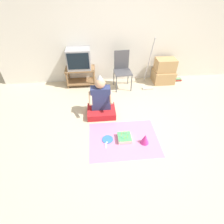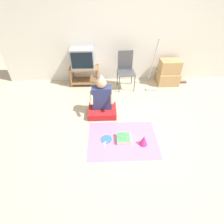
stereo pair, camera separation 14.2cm
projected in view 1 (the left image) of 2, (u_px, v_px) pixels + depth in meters
The scene contains 15 objects.
ground_plane at pixel (139, 136), 3.25m from camera, with size 16.00×16.00×0.00m, color beige.
wall_back at pixel (124, 31), 4.19m from camera, with size 6.40×0.06×2.55m.
tv_stand at pixel (81, 75), 4.56m from camera, with size 0.75×0.41×0.47m.
tv at pixel (79, 59), 4.28m from camera, with size 0.57×0.40×0.49m.
folding_chair at pixel (122, 68), 4.33m from camera, with size 0.45×0.43×0.92m.
cardboard_box_stack at pixel (164, 72), 4.66m from camera, with size 0.55×0.46×0.65m.
dust_mop at pixel (148, 73), 4.40m from camera, with size 0.28×0.48×1.29m.
book_pile at pixel (178, 79), 4.88m from camera, with size 0.20×0.14×0.07m.
person_seated at pixel (101, 103), 3.58m from camera, with size 0.58×0.47×0.91m.
party_cloth at pixel (124, 139), 3.19m from camera, with size 1.25×0.94×0.01m.
birthday_cake at pixel (124, 138), 3.16m from camera, with size 0.24×0.24×0.14m.
party_hat_blue at pixel (145, 139), 3.06m from camera, with size 0.15×0.15×0.19m.
paper_plate at pixel (108, 139), 3.18m from camera, with size 0.20×0.20×0.01m.
plastic_spoon_near at pixel (107, 143), 3.11m from camera, with size 0.04×0.14×0.01m.
plastic_spoon_far at pixel (105, 144), 3.08m from camera, with size 0.04×0.15×0.01m.
Camera 1 is at (-0.72, -2.18, 2.40)m, focal length 28.00 mm.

